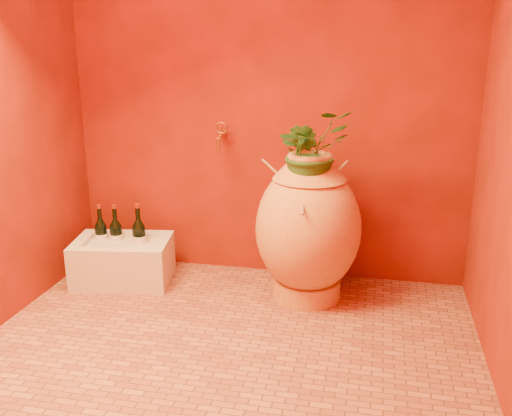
% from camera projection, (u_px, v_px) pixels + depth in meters
% --- Properties ---
extents(floor, '(2.50, 2.50, 0.00)m').
position_uv_depth(floor, '(228.00, 345.00, 2.87)').
color(floor, '#9C5733').
rests_on(floor, ground).
extents(wall_back, '(2.50, 0.02, 2.50)m').
position_uv_depth(wall_back, '(267.00, 78.00, 3.45)').
color(wall_back, '#591605').
rests_on(wall_back, ground).
extents(amphora, '(0.68, 0.68, 0.87)m').
position_uv_depth(amphora, '(308.00, 228.00, 3.29)').
color(amphora, '#C88938').
rests_on(amphora, floor).
extents(stone_basin, '(0.64, 0.49, 0.28)m').
position_uv_depth(stone_basin, '(123.00, 262.00, 3.60)').
color(stone_basin, beige).
rests_on(stone_basin, floor).
extents(wine_bottle_a, '(0.08, 0.08, 0.32)m').
position_uv_depth(wine_bottle_a, '(101.00, 236.00, 3.66)').
color(wine_bottle_a, black).
rests_on(wine_bottle_a, stone_basin).
extents(wine_bottle_b, '(0.09, 0.09, 0.35)m').
position_uv_depth(wine_bottle_b, '(139.00, 238.00, 3.59)').
color(wine_bottle_b, black).
rests_on(wine_bottle_b, stone_basin).
extents(wine_bottle_c, '(0.08, 0.08, 0.33)m').
position_uv_depth(wine_bottle_c, '(116.00, 236.00, 3.64)').
color(wine_bottle_c, black).
rests_on(wine_bottle_c, stone_basin).
extents(wall_tap, '(0.08, 0.17, 0.18)m').
position_uv_depth(wall_tap, '(221.00, 136.00, 3.51)').
color(wall_tap, olive).
rests_on(wall_tap, wall_back).
extents(plant_main, '(0.55, 0.54, 0.46)m').
position_uv_depth(plant_main, '(312.00, 151.00, 3.14)').
color(plant_main, '#1F4D1B').
rests_on(plant_main, amphora).
extents(plant_side, '(0.24, 0.24, 0.35)m').
position_uv_depth(plant_side, '(302.00, 154.00, 3.15)').
color(plant_side, '#1F4D1B').
rests_on(plant_side, amphora).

